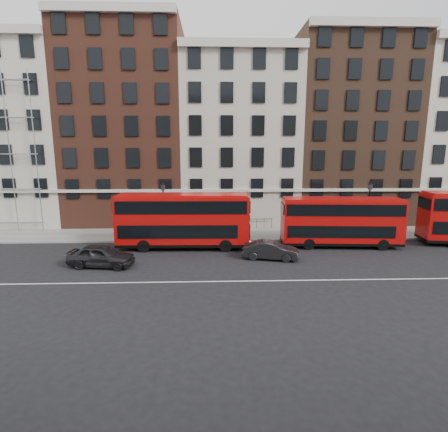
{
  "coord_description": "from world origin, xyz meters",
  "views": [
    {
      "loc": [
        -3.16,
        -23.61,
        8.62
      ],
      "look_at": [
        -2.17,
        5.0,
        3.0
      ],
      "focal_mm": 28.0,
      "sensor_mm": 36.0,
      "label": 1
    }
  ],
  "objects_px": {
    "bus_b": "(183,219)",
    "car_front": "(271,250)",
    "bus_c": "(341,221)",
    "car_rear": "(101,256)"
  },
  "relations": [
    {
      "from": "bus_b",
      "to": "car_front",
      "type": "height_order",
      "value": "bus_b"
    },
    {
      "from": "car_rear",
      "to": "car_front",
      "type": "height_order",
      "value": "car_rear"
    },
    {
      "from": "bus_b",
      "to": "bus_c",
      "type": "relative_size",
      "value": 1.09
    },
    {
      "from": "bus_b",
      "to": "bus_c",
      "type": "xyz_separation_m",
      "value": [
        13.79,
        0.0,
        -0.22
      ]
    },
    {
      "from": "bus_b",
      "to": "car_front",
      "type": "bearing_deg",
      "value": -23.7
    },
    {
      "from": "bus_c",
      "to": "car_rear",
      "type": "bearing_deg",
      "value": -162.71
    },
    {
      "from": "bus_c",
      "to": "car_front",
      "type": "bearing_deg",
      "value": -149.68
    },
    {
      "from": "car_rear",
      "to": "bus_b",
      "type": "bearing_deg",
      "value": -42.62
    },
    {
      "from": "bus_c",
      "to": "car_front",
      "type": "height_order",
      "value": "bus_c"
    },
    {
      "from": "bus_b",
      "to": "car_front",
      "type": "distance_m",
      "value": 8.06
    }
  ]
}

